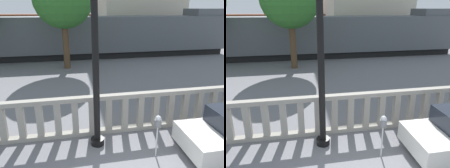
{
  "view_description": "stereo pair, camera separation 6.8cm",
  "coord_description": "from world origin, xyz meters",
  "views": [
    {
      "loc": [
        -1.42,
        -3.39,
        3.99
      ],
      "look_at": [
        0.04,
        4.0,
        1.37
      ],
      "focal_mm": 35.0,
      "sensor_mm": 36.0,
      "label": 1
    },
    {
      "loc": [
        -1.35,
        -3.4,
        3.99
      ],
      "look_at": [
        0.04,
        4.0,
        1.37
      ],
      "focal_mm": 35.0,
      "sensor_mm": 36.0,
      "label": 2
    }
  ],
  "objects": [
    {
      "name": "train_near",
      "position": [
        2.27,
        15.38,
        1.78
      ],
      "size": [
        20.69,
        2.98,
        3.96
      ],
      "color": "black",
      "rests_on": "ground"
    },
    {
      "name": "parking_meter",
      "position": [
        0.81,
        1.49,
        1.04
      ],
      "size": [
        0.19,
        0.19,
        1.28
      ],
      "color": "silver",
      "rests_on": "ground"
    },
    {
      "name": "lamppost",
      "position": [
        -0.74,
        2.38,
        2.39
      ],
      "size": [
        0.41,
        0.41,
        5.02
      ],
      "color": "black",
      "rests_on": "ground"
    },
    {
      "name": "train_far",
      "position": [
        -5.61,
        26.57,
        1.74
      ],
      "size": [
        25.99,
        3.18,
        3.9
      ],
      "color": "black",
      "rests_on": "ground"
    },
    {
      "name": "balustrade",
      "position": [
        -0.0,
        3.0,
        0.68
      ],
      "size": [
        16.85,
        0.24,
        1.36
      ],
      "color": "gray",
      "rests_on": "ground"
    }
  ]
}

